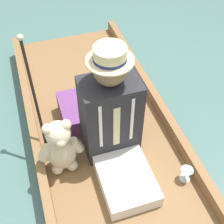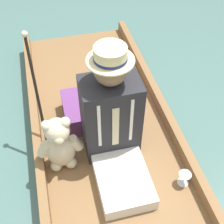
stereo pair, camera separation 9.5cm
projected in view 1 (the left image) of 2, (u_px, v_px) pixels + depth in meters
name	position (u px, v px, depth m)	size (l,w,h in m)	color
ground_plane	(112.00, 164.00, 2.36)	(16.00, 16.00, 0.00)	#476B66
punt_boat	(112.00, 159.00, 2.31)	(1.08, 3.26, 0.21)	brown
seat_cushion	(95.00, 109.00, 2.49)	(0.54, 0.38, 0.18)	#6B3875
seated_person	(113.00, 123.00, 2.06)	(0.38, 0.71, 0.89)	white
teddy_bear	(61.00, 148.00, 2.07)	(0.32, 0.19, 0.46)	beige
wine_glass	(186.00, 172.00, 2.10)	(0.09, 0.09, 0.10)	silver
walking_cane	(33.00, 90.00, 2.07)	(0.04, 0.36, 0.82)	black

